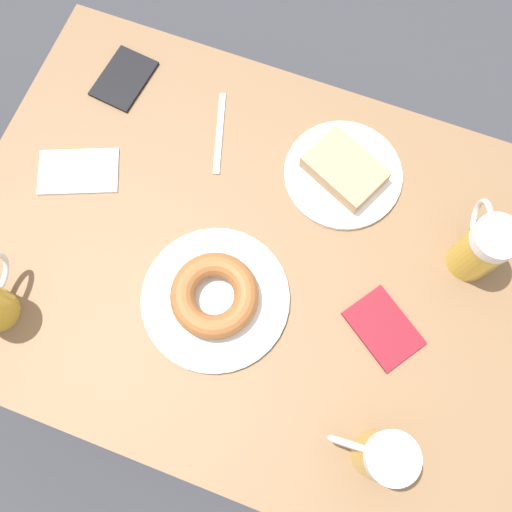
{
  "coord_description": "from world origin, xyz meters",
  "views": [
    {
      "loc": [
        -0.27,
        -0.1,
        1.72
      ],
      "look_at": [
        0.0,
        0.0,
        0.76
      ],
      "focal_mm": 40.0,
      "sensor_mm": 36.0,
      "label": 1
    }
  ],
  "objects": [
    {
      "name": "ground_plane",
      "position": [
        0.0,
        0.0,
        0.0
      ],
      "size": [
        8.0,
        8.0,
        0.0
      ],
      "primitive_type": "plane",
      "color": "#333338"
    },
    {
      "name": "napkin_folded",
      "position": [
        0.04,
        0.37,
        0.75
      ],
      "size": [
        0.14,
        0.17,
        0.0
      ],
      "rotation": [
        0.0,
        0.0,
        5.11
      ],
      "color": "white",
      "rests_on": "table"
    },
    {
      "name": "fork",
      "position": [
        0.21,
        0.15,
        0.75
      ],
      "size": [
        0.17,
        0.06,
        0.0
      ],
      "rotation": [
        0.0,
        0.0,
        5.01
      ],
      "color": "silver",
      "rests_on": "table"
    },
    {
      "name": "plate_with_donut",
      "position": [
        -0.09,
        0.04,
        0.76
      ],
      "size": [
        0.26,
        0.26,
        0.05
      ],
      "color": "white",
      "rests_on": "table"
    },
    {
      "name": "passport_near_edge",
      "position": [
        0.26,
        0.38,
        0.75
      ],
      "size": [
        0.14,
        0.1,
        0.01
      ],
      "rotation": [
        0.0,
        0.0,
        4.6
      ],
      "color": "black",
      "rests_on": "table"
    },
    {
      "name": "beer_mug_right",
      "position": [
        0.13,
        -0.35,
        0.82
      ],
      "size": [
        0.13,
        0.08,
        0.14
      ],
      "color": "gold",
      "rests_on": "table"
    },
    {
      "name": "passport_far_edge",
      "position": [
        -0.04,
        -0.25,
        0.75
      ],
      "size": [
        0.14,
        0.15,
        0.01
      ],
      "rotation": [
        0.0,
        0.0,
        5.69
      ],
      "color": "maroon",
      "rests_on": "table"
    },
    {
      "name": "beer_mug_center",
      "position": [
        -0.24,
        -0.29,
        0.82
      ],
      "size": [
        0.08,
        0.13,
        0.14
      ],
      "color": "gold",
      "rests_on": "table"
    },
    {
      "name": "table",
      "position": [
        0.0,
        0.0,
        0.68
      ],
      "size": [
        0.78,
        1.09,
        0.74
      ],
      "color": "brown",
      "rests_on": "ground_plane"
    },
    {
      "name": "plate_with_cake",
      "position": [
        0.21,
        -0.09,
        0.76
      ],
      "size": [
        0.22,
        0.22,
        0.04
      ],
      "color": "white",
      "rests_on": "table"
    }
  ]
}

